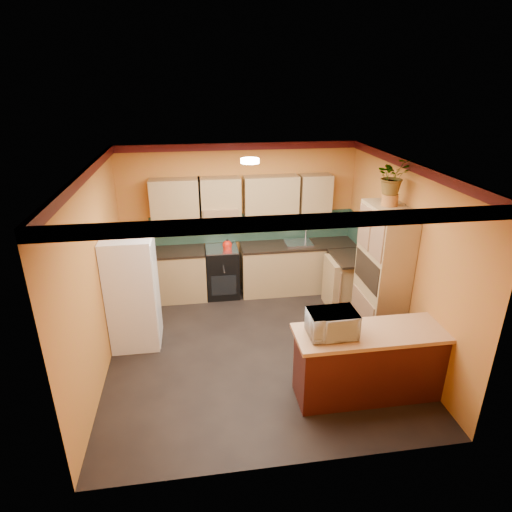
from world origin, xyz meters
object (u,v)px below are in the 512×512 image
Objects in this scene: pantry at (382,276)px; base_cabinets_back at (256,270)px; fridge at (132,292)px; breakfast_bar at (370,365)px; stove at (222,272)px; microwave at (332,323)px.

base_cabinets_back is at bearing 131.52° from pantry.
fridge reaches higher than breakfast_bar.
stove is at bearing 44.17° from fridge.
pantry is at bearing -38.99° from stove.
breakfast_bar is (-0.61, -1.19, -0.61)m from pantry.
pantry is 1.47m from breakfast_bar.
microwave is (2.46, -1.62, 0.23)m from fridge.
stove is at bearing -180.00° from base_cabinets_back.
pantry is at bearing -6.82° from fridge.
pantry is (1.58, -1.79, 0.61)m from base_cabinets_back.
fridge is at bearing -135.83° from stove.
fridge is at bearing 173.18° from pantry.
pantry reaches higher than stove.
fridge is 3.06× the size of microwave.
base_cabinets_back is at bearing 33.85° from fridge.
breakfast_bar is at bearing -28.53° from fridge.
pantry is 1.17× the size of breakfast_bar.
base_cabinets_back is 2.46m from pantry.
pantry reaches higher than microwave.
breakfast_bar is 3.24× the size of microwave.
base_cabinets_back is 1.74× the size of pantry.
fridge reaches higher than stove.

